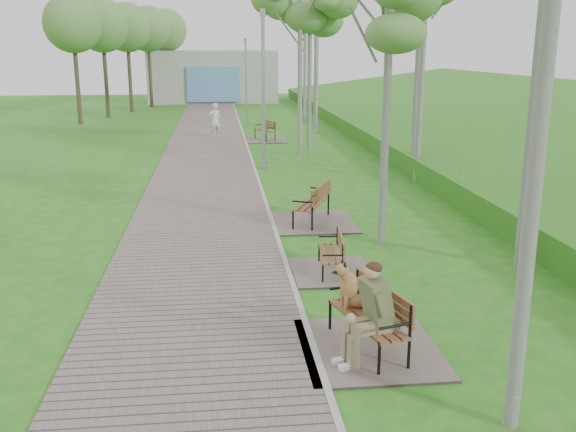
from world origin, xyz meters
TOP-DOWN VIEW (x-y plane):
  - walkway at (-1.75, 21.50)m, footprint 3.50×67.00m
  - kerb at (0.00, 21.50)m, footprint 0.10×67.00m
  - building_north at (-1.50, 50.97)m, footprint 10.00×5.20m
  - bench_main at (0.70, 6.54)m, footprint 1.94×2.15m
  - bench_second at (0.80, 9.87)m, footprint 1.54×1.72m
  - bench_third at (0.97, 13.50)m, footprint 2.02×2.24m
  - bench_far at (0.92, 28.15)m, footprint 1.87×2.08m
  - lamp_post_second at (0.34, 20.94)m, footprint 0.21×0.21m
  - lamp_post_third at (0.37, 34.42)m, footprint 0.18×0.18m
  - pedestrian_near at (-1.39, 29.40)m, footprint 0.71×0.59m

SIDE VIEW (x-z plane):
  - walkway at x=-1.75m, z-range 0.00..0.04m
  - kerb at x=0.00m, z-range 0.00..0.05m
  - bench_second at x=0.80m, z-range -0.30..0.65m
  - bench_far at x=0.92m, z-range -0.36..0.79m
  - bench_third at x=0.97m, z-range -0.39..0.85m
  - bench_main at x=0.70m, z-range -0.37..1.32m
  - pedestrian_near at x=-1.39m, z-range 0.00..1.66m
  - building_north at x=-1.50m, z-range -0.01..3.99m
  - lamp_post_third at x=0.37m, z-range -0.15..4.56m
  - lamp_post_second at x=0.34m, z-range -0.18..5.30m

